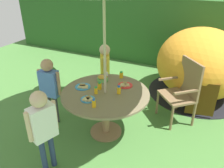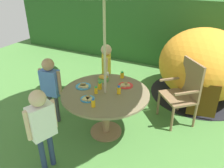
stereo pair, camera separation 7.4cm
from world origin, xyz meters
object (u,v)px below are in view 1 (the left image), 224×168
Objects in this scene: garden_table at (105,100)px; plate_near_left at (125,85)px; snack_bowl at (103,78)px; plate_center_front at (88,99)px; juice_bottle_center_back at (119,90)px; juice_bottle_far_left at (96,90)px; juice_bottle_far_right at (121,75)px; plate_front_edge at (83,87)px; juice_bottle_mid_left at (100,86)px; child_in_blue_shirt at (49,84)px; cup_near at (106,74)px; wooden_chair at (183,89)px; dome_tent at (200,63)px; child_in_yellow_shirt at (105,66)px; child_in_white_shirt at (43,122)px; potted_plant at (49,78)px; juice_bottle_near_right at (94,103)px.

garden_table is 5.66× the size of plate_near_left.
snack_bowl reaches higher than plate_near_left.
juice_bottle_center_back reaches higher than plate_center_front.
juice_bottle_far_left reaches higher than plate_near_left.
plate_front_edge is at bearing -125.02° from juice_bottle_far_right.
garden_table is 11.59× the size of juice_bottle_far_right.
juice_bottle_mid_left is (-0.30, -0.26, 0.04)m from plate_near_left.
child_in_blue_shirt is 17.36× the size of cup_near.
juice_bottle_mid_left is (-1.08, -0.81, 0.19)m from wooden_chair.
juice_bottle_center_back is at bearing -85.75° from wooden_chair.
juice_bottle_far_left is (-1.20, -1.99, 0.11)m from dome_tent.
juice_bottle_far_left is at bearing -90.32° from wooden_chair.
child_in_yellow_shirt is 0.59m from snack_bowl.
child_in_blue_shirt is at bearing -173.12° from garden_table.
plate_front_edge is 0.56m from juice_bottle_center_back.
plate_front_edge is (-0.16, -0.33, -0.03)m from snack_bowl.
garden_table is at bearing -0.00° from child_in_white_shirt.
wooden_chair reaches higher than plate_front_edge.
dome_tent reaches higher than child_in_blue_shirt.
child_in_yellow_shirt reaches higher than plate_front_edge.
plate_front_edge is at bearing -173.51° from juice_bottle_center_back.
potted_plant is at bearing -167.31° from dome_tent.
juice_bottle_center_back is (0.17, -0.49, 0.01)m from juice_bottle_far_right.
child_in_blue_shirt is 0.81m from juice_bottle_mid_left.
wooden_chair is 0.93× the size of child_in_white_shirt.
juice_bottle_near_right is (0.96, -0.29, 0.06)m from child_in_blue_shirt.
dome_tent reaches higher than juice_bottle_near_right.
plate_center_front is (0.09, -0.61, -0.03)m from snack_bowl.
dome_tent is 12.66× the size of snack_bowl.
garden_table is 0.23m from juice_bottle_mid_left.
juice_bottle_far_left is at bearing -154.17° from juice_bottle_center_back.
wooden_chair is 0.94× the size of child_in_blue_shirt.
dome_tent is at bearing 63.93° from juice_bottle_center_back.
juice_bottle_mid_left is (-0.12, 0.05, 0.18)m from garden_table.
child_in_blue_shirt is 9.20× the size of juice_bottle_center_back.
juice_bottle_far_left is (1.57, -0.80, 0.49)m from potted_plant.
child_in_white_shirt reaches higher than juice_bottle_near_right.
dome_tent is 1.97× the size of child_in_blue_shirt.
child_in_yellow_shirt reaches higher than juice_bottle_center_back.
juice_bottle_near_right is 1.07× the size of juice_bottle_far_right.
snack_bowl is (-0.21, 0.32, 0.17)m from garden_table.
juice_bottle_center_back is at bearing -7.99° from child_in_white_shirt.
child_in_blue_shirt is 6.43× the size of snack_bowl.
juice_bottle_center_back is (0.56, 0.06, 0.04)m from plate_front_edge.
plate_center_front reaches higher than potted_plant.
garden_table is 1.14× the size of child_in_blue_shirt.
dome_tent is (0.13, 1.04, 0.08)m from wooden_chair.
child_in_blue_shirt is 10.14× the size of juice_bottle_far_right.
child_in_yellow_shirt is at bearing 94.85° from plate_front_edge.
plate_front_edge is 0.63m from plate_near_left.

